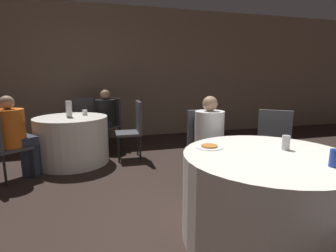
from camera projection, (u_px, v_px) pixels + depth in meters
name	position (u px, v px, depth m)	size (l,w,h in m)	color
ground_plane	(261.00, 248.00, 2.08)	(16.00, 16.00, 0.00)	#332621
wall_back	(149.00, 74.00, 5.85)	(16.00, 0.06, 2.80)	gray
table_near	(265.00, 197.00, 2.15)	(1.36, 1.36, 0.73)	white
table_far	(72.00, 140.00, 4.06)	(1.09, 1.09, 0.73)	white
chair_near_northeast	(273.00, 144.00, 3.10)	(0.56, 0.56, 0.94)	#47474C
chair_near_north	(205.00, 143.00, 3.13)	(0.42, 0.43, 0.94)	#47474C
chair_far_east	(134.00, 125.00, 4.26)	(0.42, 0.41, 0.94)	#47474C
chair_far_northeast	(110.00, 119.00, 4.89)	(0.56, 0.56, 0.94)	#47474C
chair_far_north	(85.00, 118.00, 4.97)	(0.46, 0.47, 0.94)	#47474C
chair_far_southwest	(2.00, 140.00, 3.28)	(0.56, 0.56, 0.94)	#47474C
person_orange_shirt	(16.00, 136.00, 3.41)	(0.50, 0.48, 1.10)	#33384C
person_white_shirt	(212.00, 145.00, 2.97)	(0.34, 0.51, 1.12)	#282828
person_black_shirt	(104.00, 119.00, 4.74)	(0.49, 0.50, 1.10)	#282828
pizza_plate_near	(209.00, 146.00, 2.29)	(0.25, 0.25, 0.02)	white
soda_can_blue	(335.00, 158.00, 1.78)	(0.07, 0.07, 0.12)	#1E38A5
soda_can_silver	(286.00, 143.00, 2.20)	(0.07, 0.07, 0.12)	silver
bottle_far	(69.00, 109.00, 3.95)	(0.09, 0.09, 0.25)	white
cup_far	(85.00, 112.00, 4.18)	(0.08, 0.08, 0.09)	white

